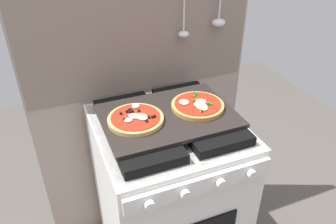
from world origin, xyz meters
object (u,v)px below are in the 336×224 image
object	(u,v)px
baking_tray	(168,116)
pizza_left	(135,118)
stove	(168,195)
pizza_right	(198,106)

from	to	relation	value
baking_tray	pizza_left	size ratio (longest dim) A/B	2.43
stove	pizza_right	world-z (taller)	pizza_right
stove	pizza_right	distance (m)	0.50
pizza_left	pizza_right	size ratio (longest dim) A/B	1.00
baking_tray	pizza_right	bearing A→B (deg)	-2.35
pizza_left	pizza_right	world-z (taller)	pizza_left
pizza_left	pizza_right	distance (m)	0.27
stove	baking_tray	size ratio (longest dim) A/B	1.67
baking_tray	stove	bearing A→B (deg)	-90.00
pizza_right	pizza_left	bearing A→B (deg)	178.14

